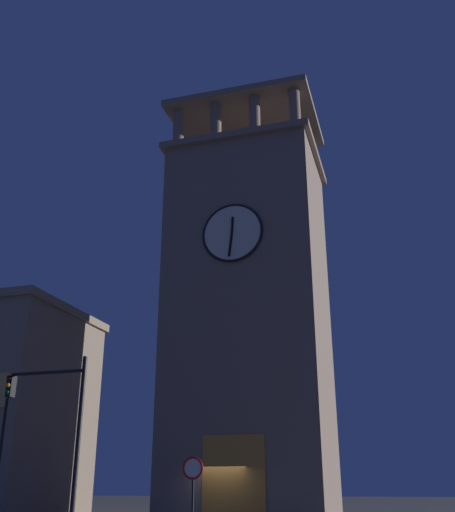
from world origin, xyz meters
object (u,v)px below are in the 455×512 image
Objects in this scene: clocktower at (250,314)px; street_lamp at (3,429)px; no_horn_sign at (193,474)px; traffic_signal_near at (55,416)px.

street_lamp is (9.57, 8.95, -7.17)m from clocktower.
no_horn_sign is at bearing 160.68° from street_lamp.
clocktower is 15.75m from no_horn_sign.
traffic_signal_near reaches higher than no_horn_sign.
street_lamp is (6.55, -6.13, 0.27)m from traffic_signal_near.
traffic_signal_near is at bearing 78.65° from clocktower.
traffic_signal_near is at bearing 136.87° from street_lamp.
no_horn_sign is (-10.71, 3.75, -2.07)m from street_lamp.
clocktower is 10.87× the size of no_horn_sign.
no_horn_sign is (-1.14, 12.71, -9.24)m from clocktower.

